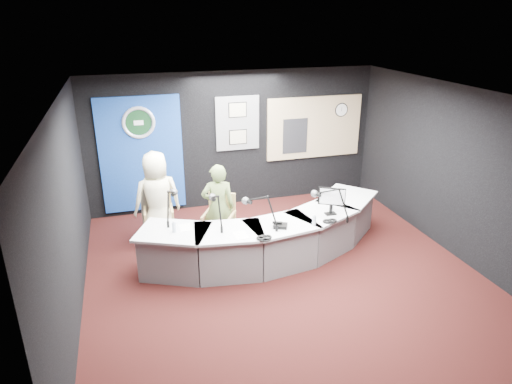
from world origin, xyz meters
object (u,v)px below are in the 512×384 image
object	(u,v)px
armchair_right	(219,225)
broadcast_desk	(269,237)
armchair_left	(159,216)
person_man	(157,199)
person_woman	(218,207)

from	to	relation	value
armchair_right	broadcast_desk	bearing A→B (deg)	-7.37
broadcast_desk	armchair_left	xyz separation A→B (m)	(-1.70, 1.05, 0.14)
person_man	armchair_right	bearing A→B (deg)	143.80
armchair_left	person_man	size ratio (longest dim) A/B	0.61
broadcast_desk	person_man	bearing A→B (deg)	148.16
armchair_left	person_man	xyz separation A→B (m)	(0.00, 0.00, 0.33)
armchair_left	person_man	distance (m)	0.33
armchair_right	person_woman	size ratio (longest dim) A/B	0.56
broadcast_desk	armchair_right	size ratio (longest dim) A/B	5.23
broadcast_desk	person_woman	bearing A→B (deg)	142.91
armchair_right	person_man	bearing A→B (deg)	-177.72
armchair_right	person_man	distance (m)	1.17
armchair_left	person_man	world-z (taller)	person_man
armchair_left	person_man	bearing A→B (deg)	0.00
broadcast_desk	person_woman	world-z (taller)	person_woman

